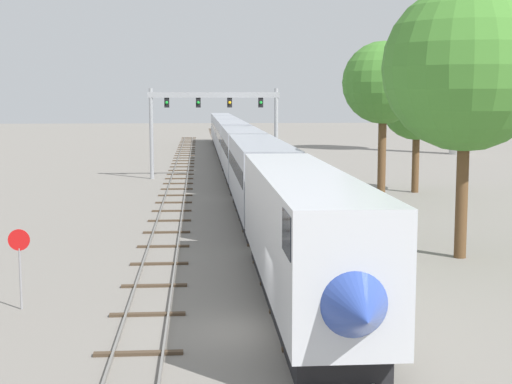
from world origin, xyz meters
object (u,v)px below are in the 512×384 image
at_px(passenger_train, 236,146).
at_px(trackside_tree_right, 383,83).
at_px(trackside_tree_left, 417,104).
at_px(signal_gantry, 214,113).
at_px(water_tower, 464,3).
at_px(stop_sign, 20,257).
at_px(trackside_tree_mid, 466,68).

bearing_deg(passenger_train, trackside_tree_right, -69.50).
distance_m(passenger_train, trackside_tree_left, 22.09).
xyz_separation_m(signal_gantry, water_tower, (33.02, 27.89, 13.56)).
bearing_deg(water_tower, stop_sign, -119.78).
xyz_separation_m(water_tower, stop_sign, (-40.77, -71.24, -17.74)).
relative_size(signal_gantry, stop_sign, 4.20).
bearing_deg(trackside_tree_left, trackside_tree_mid, -101.36).
xyz_separation_m(passenger_train, signal_gantry, (-2.25, -5.34, 3.45)).
height_order(signal_gantry, water_tower, water_tower).
distance_m(signal_gantry, trackside_tree_left, 19.52).
distance_m(passenger_train, stop_sign, 49.71).
relative_size(trackside_tree_left, trackside_tree_right, 0.87).
distance_m(signal_gantry, trackside_tree_mid, 37.65).
xyz_separation_m(trackside_tree_left, trackside_tree_right, (-4.40, -6.88, 1.45)).
height_order(stop_sign, trackside_tree_right, trackside_tree_right).
relative_size(stop_sign, trackside_tree_mid, 0.23).
xyz_separation_m(trackside_tree_mid, trackside_tree_right, (0.48, 17.40, -0.36)).
bearing_deg(trackside_tree_mid, stop_sign, -158.27).
height_order(passenger_train, signal_gantry, signal_gantry).
xyz_separation_m(passenger_train, trackside_tree_right, (8.95, -23.93, 5.80)).
bearing_deg(trackside_tree_right, water_tower, 64.85).
height_order(trackside_tree_left, trackside_tree_mid, trackside_tree_mid).
xyz_separation_m(stop_sign, trackside_tree_left, (23.35, 31.64, 5.09)).
relative_size(stop_sign, trackside_tree_right, 0.26).
bearing_deg(passenger_train, water_tower, 36.23).
relative_size(signal_gantry, water_tower, 0.48).
distance_m(trackside_tree_mid, trackside_tree_right, 17.41).
height_order(passenger_train, water_tower, water_tower).
bearing_deg(water_tower, passenger_train, -143.77).
bearing_deg(signal_gantry, trackside_tree_right, -58.94).
height_order(water_tower, trackside_tree_right, water_tower).
bearing_deg(water_tower, trackside_tree_mid, -109.24).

